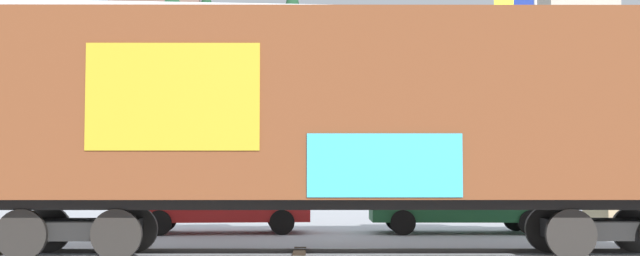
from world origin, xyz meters
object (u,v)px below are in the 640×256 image
object	(u,v)px
flagpole	(529,70)
parked_car_red	(219,201)
freight_car	(342,112)
parked_car_green	(457,200)

from	to	relation	value
flagpole	parked_car_red	size ratio (longest dim) A/B	1.81
freight_car	parked_car_red	world-z (taller)	freight_car
parked_car_red	freight_car	bearing A→B (deg)	-67.94
flagpole	parked_car_green	bearing A→B (deg)	-122.70
parked_car_red	flagpole	bearing A→B (deg)	30.54
freight_car	parked_car_green	size ratio (longest dim) A/B	2.82
flagpole	parked_car_red	world-z (taller)	flagpole
freight_car	flagpole	size ratio (longest dim) A/B	1.67
flagpole	parked_car_green	distance (m)	9.14
parked_car_red	parked_car_green	world-z (taller)	parked_car_green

